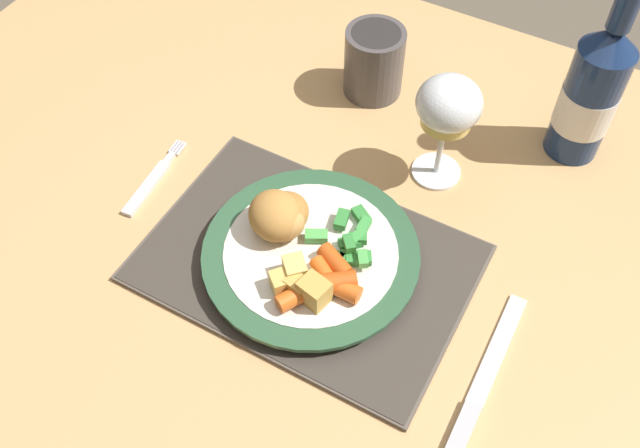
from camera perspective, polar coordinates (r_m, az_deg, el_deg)
ground_plane at (r=1.50m, az=0.34°, el=-16.39°), size 6.00×6.00×0.00m
dining_table at (r=0.93m, az=0.53°, el=-2.14°), size 1.21×0.84×0.74m
placemat at (r=0.79m, az=-1.05°, el=-3.11°), size 0.36×0.24×0.01m
dinner_plate at (r=0.78m, az=-0.73°, el=-2.54°), size 0.24×0.24×0.02m
breaded_croquettes at (r=0.78m, az=-3.37°, el=0.58°), size 0.09×0.09×0.05m
green_beans_pile at (r=0.77m, az=2.33°, el=-1.47°), size 0.08×0.10×0.02m
glazed_carrots at (r=0.74m, az=0.60°, el=-4.60°), size 0.08×0.10×0.02m
fork at (r=0.89m, az=-13.37°, el=3.26°), size 0.03×0.13×0.01m
table_knife at (r=0.73m, az=12.59°, el=-13.00°), size 0.02×0.21×0.01m
wine_glass at (r=0.81m, az=10.23°, el=9.12°), size 0.07×0.07×0.15m
bottle at (r=0.90m, az=20.88°, el=9.79°), size 0.07×0.07×0.25m
roast_potatoes at (r=0.74m, az=-1.58°, el=-4.77°), size 0.07×0.05×0.03m
drinking_cup at (r=0.95m, az=4.35°, el=12.89°), size 0.08×0.08×0.09m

